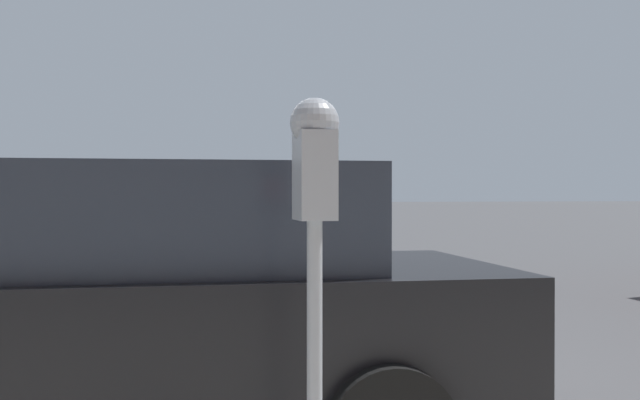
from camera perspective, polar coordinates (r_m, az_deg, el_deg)
name	(u,v)px	position (r m, az deg, el deg)	size (l,w,h in m)	color
ground_plane	(252,391)	(5.64, -5.21, -14.26)	(220.00, 220.00, 0.00)	#424244
parking_meter	(315,199)	(2.86, -0.42, 0.06)	(0.21, 0.19, 1.66)	gray
car_black	(114,303)	(4.33, -15.45, -7.57)	(2.10, 4.48, 1.60)	black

